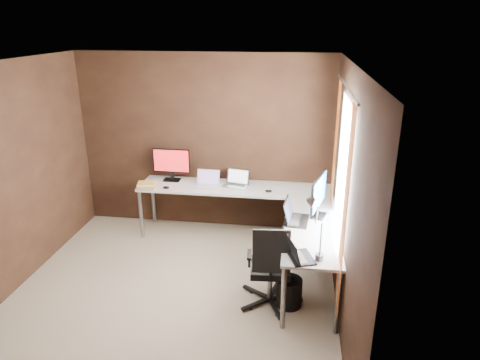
# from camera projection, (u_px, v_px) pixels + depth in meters

# --- Properties ---
(room) EXTENTS (3.60, 3.60, 2.50)m
(room) POSITION_uv_depth(u_px,v_px,m) (201.00, 187.00, 4.39)
(room) COLOR tan
(room) RESTS_ON ground
(desk) EXTENTS (2.65, 2.25, 0.73)m
(desk) POSITION_uv_depth(u_px,v_px,m) (258.00, 205.00, 5.44)
(desk) COLOR white
(desk) RESTS_ON ground
(drawer_pedestal) EXTENTS (0.42, 0.50, 0.60)m
(drawer_pedestal) POSITION_uv_depth(u_px,v_px,m) (303.00, 231.00, 5.59)
(drawer_pedestal) COLOR white
(drawer_pedestal) RESTS_ON ground
(monitor_left) EXTENTS (0.53, 0.15, 0.46)m
(monitor_left) POSITION_uv_depth(u_px,v_px,m) (171.00, 163.00, 6.06)
(monitor_left) COLOR black
(monitor_left) RESTS_ON desk
(monitor_right) EXTENTS (0.21, 0.59, 0.49)m
(monitor_right) POSITION_uv_depth(u_px,v_px,m) (319.00, 194.00, 4.91)
(monitor_right) COLOR black
(monitor_right) RESTS_ON desk
(laptop_white) EXTENTS (0.33, 0.24, 0.21)m
(laptop_white) POSITION_uv_depth(u_px,v_px,m) (208.00, 183.00, 5.91)
(laptop_white) COLOR white
(laptop_white) RESTS_ON desk
(laptop_silver) EXTENTS (0.37, 0.30, 0.22)m
(laptop_silver) POSITION_uv_depth(u_px,v_px,m) (237.00, 182.00, 5.92)
(laptop_silver) COLOR silver
(laptop_silver) RESTS_ON desk
(laptop_black_big) EXTENTS (0.31, 0.40, 0.25)m
(laptop_black_big) POSITION_uv_depth(u_px,v_px,m) (293.00, 216.00, 4.87)
(laptop_black_big) COLOR black
(laptop_black_big) RESTS_ON desk
(laptop_black_small) EXTENTS (0.31, 0.36, 0.21)m
(laptop_black_small) POSITION_uv_depth(u_px,v_px,m) (298.00, 254.00, 4.10)
(laptop_black_small) COLOR black
(laptop_black_small) RESTS_ON desk
(book_stack) EXTENTS (0.28, 0.24, 0.08)m
(book_stack) POSITION_uv_depth(u_px,v_px,m) (146.00, 185.00, 5.85)
(book_stack) COLOR tan
(book_stack) RESTS_ON desk
(mouse_left) EXTENTS (0.10, 0.08, 0.04)m
(mouse_left) POSITION_uv_depth(u_px,v_px,m) (166.00, 187.00, 5.82)
(mouse_left) COLOR black
(mouse_left) RESTS_ON desk
(mouse_corner) EXTENTS (0.10, 0.07, 0.04)m
(mouse_corner) POSITION_uv_depth(u_px,v_px,m) (269.00, 191.00, 5.70)
(mouse_corner) COLOR black
(mouse_corner) RESTS_ON desk
(desk_lamp) EXTENTS (0.19, 0.22, 0.60)m
(desk_lamp) POSITION_uv_depth(u_px,v_px,m) (315.00, 221.00, 4.03)
(desk_lamp) COLOR slate
(desk_lamp) RESTS_ON desk
(office_chair) EXTENTS (0.54, 0.54, 0.96)m
(office_chair) POSITION_uv_depth(u_px,v_px,m) (270.00, 281.00, 4.54)
(office_chair) COLOR black
(office_chair) RESTS_ON ground
(wastebasket) EXTENTS (0.32, 0.32, 0.32)m
(wastebasket) POSITION_uv_depth(u_px,v_px,m) (289.00, 292.00, 4.56)
(wastebasket) COLOR black
(wastebasket) RESTS_ON ground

